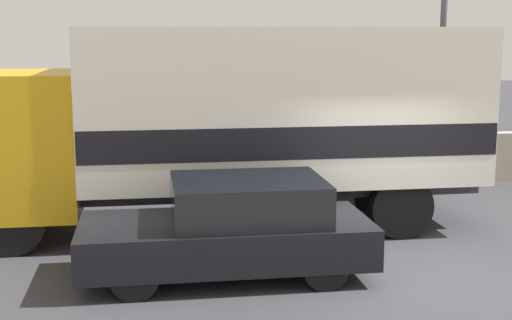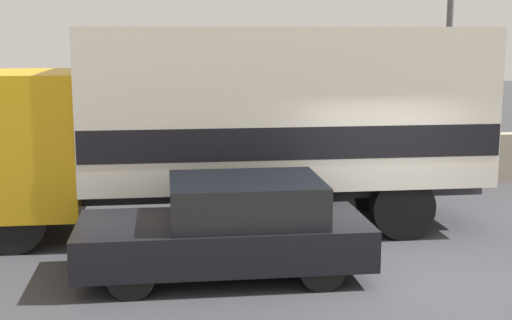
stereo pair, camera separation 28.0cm
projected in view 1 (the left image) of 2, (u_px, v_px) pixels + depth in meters
name	position (u px, v px, depth m)	size (l,w,h in m)	color
ground_plane	(415.00, 275.00, 10.37)	(80.00, 80.00, 0.00)	#38383D
stone_wall_backdrop	(316.00, 161.00, 16.30)	(60.00, 0.35, 1.15)	#A39984
street_lamp	(444.00, 19.00, 15.31)	(0.56, 0.28, 6.46)	#4C4C51
box_truck	(238.00, 119.00, 12.52)	(9.04, 2.55, 3.57)	gold
car_hatchback	(232.00, 228.00, 10.23)	(4.15, 1.80, 1.42)	black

